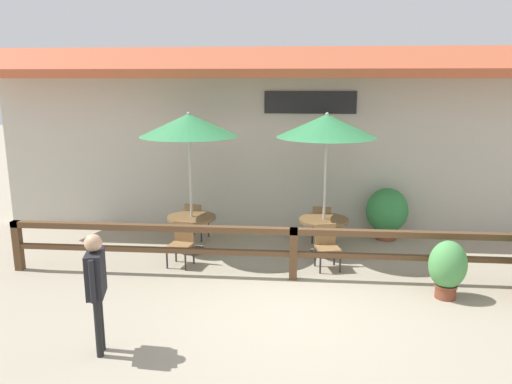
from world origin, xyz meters
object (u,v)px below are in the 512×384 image
(dining_table_near, at_px, (192,223))
(potted_plant_entrance_palm, at_px, (387,212))
(patio_umbrella_near, at_px, (189,125))
(pedestrian, at_px, (96,278))
(potted_plant_corner_fern, at_px, (448,267))
(patio_umbrella_middle, at_px, (327,126))
(chair_near_streetside, at_px, (181,242))
(dining_table_middle, at_px, (324,226))
(chair_near_wallside, at_px, (196,219))
(chair_middle_wallside, at_px, (321,222))
(chair_middle_streetside, at_px, (327,245))

(dining_table_near, bearing_deg, potted_plant_entrance_palm, 16.04)
(patio_umbrella_near, distance_m, pedestrian, 4.33)
(potted_plant_corner_fern, distance_m, pedestrian, 5.43)
(dining_table_near, relative_size, patio_umbrella_middle, 0.35)
(patio_umbrella_near, bearing_deg, chair_near_streetside, -92.30)
(dining_table_middle, relative_size, pedestrian, 0.61)
(dining_table_near, distance_m, patio_umbrella_middle, 3.37)
(chair_near_wallside, bearing_deg, patio_umbrella_near, 110.98)
(chair_near_streetside, relative_size, chair_middle_wallside, 1.00)
(patio_umbrella_middle, distance_m, chair_middle_streetside, 2.29)
(chair_near_wallside, relative_size, chair_middle_wallside, 1.00)
(chair_middle_streetside, bearing_deg, chair_near_wallside, 138.72)
(chair_near_wallside, relative_size, chair_middle_streetside, 1.00)
(patio_umbrella_near, relative_size, dining_table_middle, 2.89)
(patio_umbrella_near, distance_m, patio_umbrella_middle, 2.70)
(chair_near_streetside, bearing_deg, potted_plant_entrance_palm, 37.24)
(chair_middle_wallside, bearing_deg, chair_near_wallside, 2.98)
(chair_near_streetside, bearing_deg, chair_near_wallside, 103.82)
(chair_near_wallside, height_order, potted_plant_entrance_palm, potted_plant_entrance_palm)
(chair_middle_wallside, height_order, potted_plant_entrance_palm, potted_plant_entrance_palm)
(chair_near_streetside, xyz_separation_m, potted_plant_entrance_palm, (4.18, 1.98, 0.16))
(chair_near_streetside, distance_m, dining_table_middle, 2.87)
(patio_umbrella_near, relative_size, chair_middle_streetside, 3.45)
(dining_table_middle, relative_size, potted_plant_corner_fern, 1.02)
(patio_umbrella_middle, bearing_deg, chair_near_wallside, 165.24)
(chair_near_streetside, distance_m, potted_plant_entrance_palm, 4.63)
(patio_umbrella_near, bearing_deg, pedestrian, -94.96)
(dining_table_near, relative_size, dining_table_middle, 1.00)
(chair_near_wallside, distance_m, potted_plant_corner_fern, 5.41)
(dining_table_near, bearing_deg, pedestrian, -94.96)
(pedestrian, bearing_deg, patio_umbrella_middle, -50.48)
(chair_middle_wallside, bearing_deg, potted_plant_corner_fern, 127.73)
(chair_middle_wallside, height_order, potted_plant_corner_fern, potted_plant_corner_fern)
(dining_table_middle, bearing_deg, chair_middle_wallside, 90.63)
(potted_plant_entrance_palm, bearing_deg, patio_umbrella_middle, -141.88)
(chair_middle_streetside, bearing_deg, dining_table_near, 152.19)
(dining_table_middle, xyz_separation_m, chair_middle_wallside, (-0.01, 0.77, -0.14))
(chair_middle_wallside, bearing_deg, patio_umbrella_near, 19.34)
(chair_middle_wallside, distance_m, potted_plant_corner_fern, 3.32)
(chair_near_wallside, bearing_deg, pedestrian, 101.65)
(pedestrian, bearing_deg, chair_near_streetside, -19.26)
(chair_near_streetside, distance_m, chair_middle_streetside, 2.77)
(chair_near_wallside, height_order, chair_middle_streetside, same)
(patio_umbrella_middle, height_order, potted_plant_corner_fern, patio_umbrella_middle)
(pedestrian, bearing_deg, dining_table_near, -18.61)
(patio_umbrella_middle, xyz_separation_m, potted_plant_entrance_palm, (1.45, 1.14, -1.99))
(potted_plant_corner_fern, bearing_deg, chair_near_streetside, 166.86)
(chair_middle_streetside, bearing_deg, patio_umbrella_middle, 79.29)
(patio_umbrella_middle, height_order, chair_middle_streetside, patio_umbrella_middle)
(chair_near_wallside, xyz_separation_m, pedestrian, (-0.26, -4.81, 0.58))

